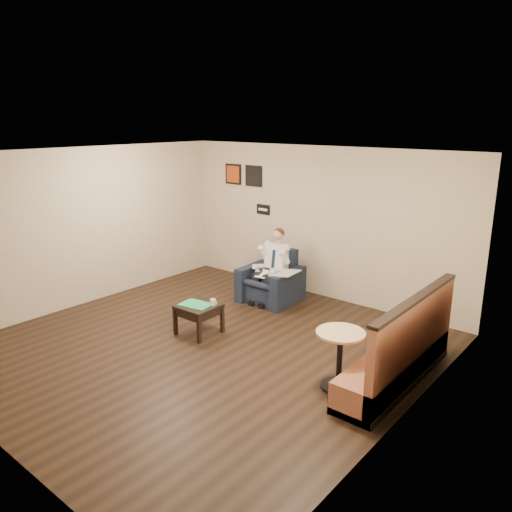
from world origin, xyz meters
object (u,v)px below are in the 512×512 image
Objects in this scene: banquette at (397,339)px; smartphone at (208,302)px; armchair at (270,276)px; green_folder at (196,304)px; coffee_mug at (213,302)px; side_table at (199,319)px; cafe_table at (339,360)px; seated_man at (267,269)px.

smartphone is at bearing -172.90° from banquette.
green_folder is at bearing -92.41° from armchair.
banquette is (3.05, -1.33, 0.13)m from armchair.
green_folder is 4.74× the size of coffee_mug.
green_folder is 3.21× the size of smartphone.
cafe_table is (2.53, -0.04, 0.14)m from side_table.
banquette is 0.78m from cafe_table.
side_table is 0.25m from green_folder.
banquette is (2.82, 0.41, 0.07)m from coffee_mug.
seated_man is at bearing 101.86° from smartphone.
seated_man is at bearing 145.19° from cafe_table.
smartphone is (0.08, -1.58, -0.16)m from seated_man.
seated_man reaches higher than cafe_table.
seated_man is 1.64m from coffee_mug.
armchair is 1.70m from smartphone.
seated_man is at bearing 91.07° from side_table.
banquette is at bearing -24.32° from seated_man.
armchair is 3.33m from banquette.
side_table is (0.03, -1.75, -0.40)m from seated_man.
smartphone is at bearing -89.67° from armchair.
side_table is at bearing -97.35° from smartphone.
armchair reaches higher than coffee_mug.
armchair is 0.75× the size of seated_man.
side_table is at bearing -91.45° from armchair.
armchair is 1.27× the size of cafe_table.
seated_man is 8.61× the size of smartphone.
seated_man is 2.68× the size of green_folder.
cafe_table is (-0.48, -0.57, -0.22)m from banquette.
seated_man is 1.59m from smartphone.
coffee_mug is (0.22, 0.15, 0.04)m from green_folder.
seated_man is 12.69× the size of coffee_mug.
seated_man is (0.01, -0.12, 0.17)m from armchair.
seated_man is 2.19× the size of side_table.
coffee_mug is 0.13× the size of cafe_table.
green_folder is at bearing -169.57° from banquette.
cafe_table is at bearing -0.79° from side_table.
seated_man reaches higher than smartphone.
banquette reaches higher than smartphone.
seated_man reaches higher than armchair.
banquette is (3.04, -1.21, -0.04)m from seated_man.
armchair is 1.65× the size of side_table.
green_folder is at bearing -103.96° from smartphone.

